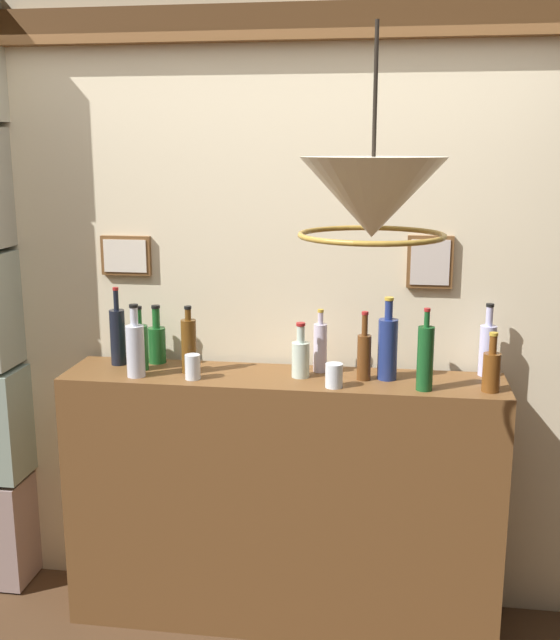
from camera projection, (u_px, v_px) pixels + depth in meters
The scene contains 17 objects.
panelled_rear_partition at pixel (290, 290), 3.34m from camera, with size 3.29×0.15×2.73m.
bar_shelf_unit at pixel (282, 501), 3.29m from camera, with size 1.83×0.36×1.12m, color brown.
liquor_bottle_gin at pixel (320, 346), 3.21m from camera, with size 0.06×0.06×0.27m.
liquor_bottle_rye at pixel (388, 347), 3.10m from camera, with size 0.08×0.08×0.34m.
liquor_bottle_whiskey at pixel (140, 346), 3.24m from camera, with size 0.07×0.07×0.27m.
liquor_bottle_vodka at pixel (492, 370), 2.95m from camera, with size 0.07×0.07×0.23m.
liquor_bottle_mezcal at pixel (189, 345), 3.19m from camera, with size 0.06×0.06×0.28m.
liquor_bottle_tequila at pixel (157, 342), 3.34m from camera, with size 0.08×0.08×0.26m.
liquor_bottle_port at pixel (364, 354), 3.10m from camera, with size 0.06×0.06×0.28m.
liquor_bottle_bourbon at pixel (135, 349), 3.14m from camera, with size 0.08×0.08×0.30m.
liquor_bottle_rum at pixel (118, 336), 3.31m from camera, with size 0.07×0.07×0.34m.
liquor_bottle_brandy at pixel (425, 357), 2.96m from camera, with size 0.06×0.06×0.33m.
liquor_bottle_amaro at pixel (301, 357), 3.14m from camera, with size 0.07×0.07×0.23m.
liquor_bottle_vermouth at pixel (487, 348), 3.15m from camera, with size 0.07×0.07×0.30m.
glass_tumbler_rocks at pixel (334, 375), 3.01m from camera, with size 0.07×0.07×0.10m.
glass_tumbler_highball at pixel (193, 367), 3.11m from camera, with size 0.06×0.06×0.10m.
pendant_lamp at pixel (373, 200), 2.20m from camera, with size 0.43×0.43×0.60m.
Camera 1 is at (0.44, -2.16, 2.05)m, focal length 42.97 mm.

